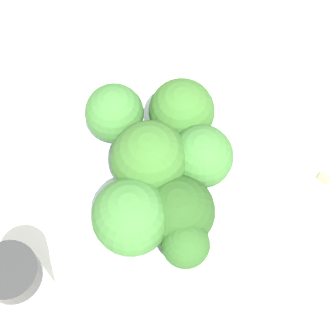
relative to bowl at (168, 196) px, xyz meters
The scene contains 12 objects.
ground_plane 0.02m from the bowl, ahead, with size 3.00×3.00×0.00m, color silver.
bowl is the anchor object (origin of this frame).
broccoli_floret_0 0.06m from the bowl, 65.83° to the left, with size 0.05×0.05×0.06m.
broccoli_floret_1 0.07m from the bowl, 20.66° to the left, with size 0.06×0.06×0.07m.
broccoli_floret_2 0.06m from the bowl, 51.59° to the right, with size 0.06×0.06×0.07m.
broccoli_floret_3 0.08m from the bowl, 83.64° to the right, with size 0.05×0.05×0.06m.
broccoli_floret_4 0.06m from the bowl, 162.38° to the left, with size 0.05×0.05×0.06m.
broccoli_floret_5 0.07m from the bowl, 138.29° to the right, with size 0.05×0.05×0.06m.
broccoli_floret_6 0.08m from the bowl, 65.95° to the left, with size 0.03×0.03×0.05m.
pepper_shaker 0.13m from the bowl, ahead, with size 0.04×0.04×0.08m.
almond_crumb_0 0.14m from the bowl, 153.98° to the left, with size 0.01×0.01×0.01m, color tan.
almond_crumb_2 0.11m from the bowl, 110.24° to the right, with size 0.01×0.00×0.01m, color olive.
Camera 1 is at (0.10, 0.14, 0.45)m, focal length 60.00 mm.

